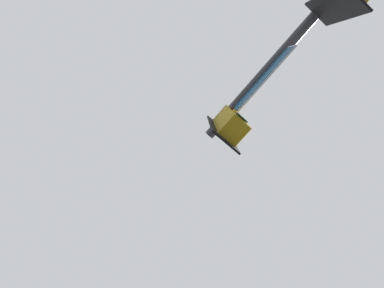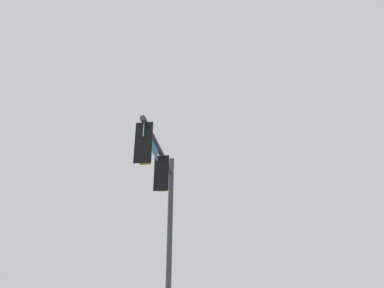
# 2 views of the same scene
# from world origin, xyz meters

# --- Properties ---
(signal_pole_near) EXTENTS (4.46, 1.08, 7.27)m
(signal_pole_near) POSITION_xyz_m (-6.92, -8.66, 5.23)
(signal_pole_near) COLOR #47474C
(signal_pole_near) RESTS_ON ground_plane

